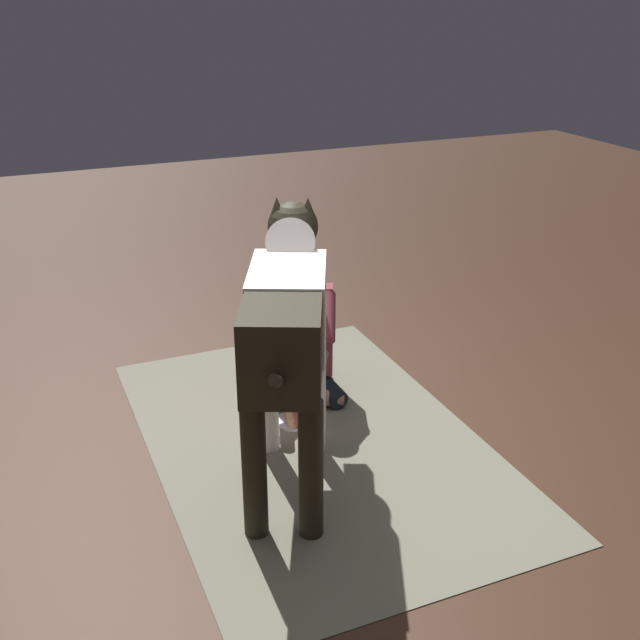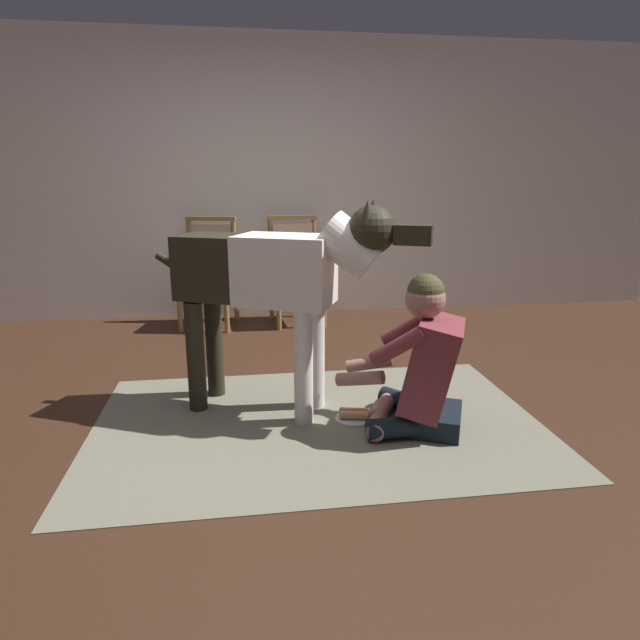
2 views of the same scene
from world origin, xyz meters
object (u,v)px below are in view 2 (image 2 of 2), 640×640
at_px(dining_chair_right_of_pair, 295,264).
at_px(large_dog, 276,277).
at_px(dining_chair_left_of_pair, 209,266).
at_px(hot_dog_on_plate, 354,415).
at_px(person_sitting_on_floor, 422,367).

distance_m(dining_chair_right_of_pair, large_dog, 2.07).
xyz_separation_m(dining_chair_left_of_pair, hot_dog_on_plate, (0.90, -2.22, -0.52)).
bearing_deg(hot_dog_on_plate, dining_chair_left_of_pair, 111.96).
xyz_separation_m(dining_chair_left_of_pair, large_dog, (0.48, -2.03, 0.26)).
xyz_separation_m(dining_chair_right_of_pair, person_sitting_on_floor, (0.45, -2.37, -0.19)).
bearing_deg(person_sitting_on_floor, hot_dog_on_plate, 155.77).
bearing_deg(dining_chair_right_of_pair, person_sitting_on_floor, -79.35).
bearing_deg(hot_dog_on_plate, person_sitting_on_floor, -24.23).
distance_m(person_sitting_on_floor, large_dog, 0.94).
xyz_separation_m(dining_chair_left_of_pair, dining_chair_right_of_pair, (0.78, 0.00, 0.00)).
bearing_deg(dining_chair_right_of_pair, hot_dog_on_plate, -87.13).
height_order(dining_chair_right_of_pair, person_sitting_on_floor, dining_chair_right_of_pair).
xyz_separation_m(dining_chair_left_of_pair, person_sitting_on_floor, (1.23, -2.37, -0.19)).
bearing_deg(large_dog, hot_dog_on_plate, -24.23).
distance_m(large_dog, hot_dog_on_plate, 0.90).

